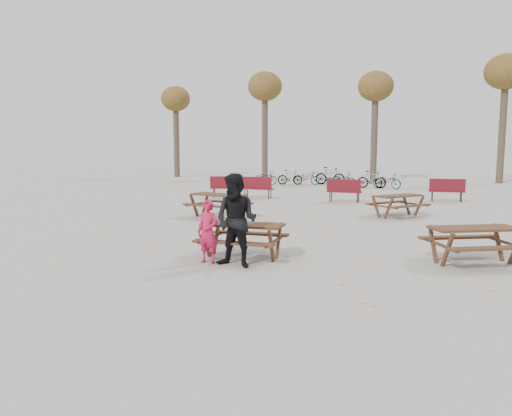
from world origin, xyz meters
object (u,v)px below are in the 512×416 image
(picnic_table_east, at_px, (474,245))
(picnic_table_north, at_px, (218,206))
(food_tray, at_px, (242,224))
(child, at_px, (208,232))
(main_picnic_table, at_px, (243,232))
(soda_bottle, at_px, (241,221))
(picnic_table_far, at_px, (398,206))
(adult, at_px, (236,221))

(picnic_table_east, bearing_deg, picnic_table_north, 123.79)
(food_tray, xyz_separation_m, child, (-0.58, -0.56, -0.11))
(main_picnic_table, distance_m, soda_bottle, 0.31)
(picnic_table_far, bearing_deg, adult, -157.07)
(food_tray, height_order, picnic_table_north, picnic_table_north)
(adult, xyz_separation_m, picnic_table_east, (4.71, 1.77, -0.57))
(adult, relative_size, picnic_table_far, 1.09)
(picnic_table_far, bearing_deg, picnic_table_north, 151.69)
(main_picnic_table, xyz_separation_m, soda_bottle, (0.02, -0.17, 0.26))
(adult, xyz_separation_m, picnic_table_north, (-2.94, 6.39, -0.55))
(adult, relative_size, picnic_table_north, 1.00)
(main_picnic_table, bearing_deg, picnic_table_far, 67.88)
(food_tray, bearing_deg, picnic_table_north, 116.40)
(main_picnic_table, height_order, food_tray, food_tray)
(child, bearing_deg, picnic_table_north, 120.07)
(picnic_table_north, bearing_deg, picnic_table_far, 32.74)
(soda_bottle, relative_size, child, 0.12)
(food_tray, distance_m, picnic_table_east, 4.96)
(food_tray, xyz_separation_m, picnic_table_far, (3.07, 7.79, -0.41))
(picnic_table_north, bearing_deg, soda_bottle, -50.62)
(child, relative_size, picnic_table_east, 0.75)
(picnic_table_far, bearing_deg, food_tray, -159.34)
(soda_bottle, distance_m, picnic_table_far, 8.42)
(soda_bottle, distance_m, picnic_table_north, 6.40)
(main_picnic_table, xyz_separation_m, child, (-0.54, -0.70, 0.09))
(main_picnic_table, height_order, picnic_table_north, picnic_table_north)
(adult, bearing_deg, picnic_table_north, 122.91)
(food_tray, relative_size, soda_bottle, 1.06)
(food_tray, height_order, adult, adult)
(adult, bearing_deg, soda_bottle, 109.04)
(main_picnic_table, distance_m, food_tray, 0.25)
(soda_bottle, xyz_separation_m, picnic_table_north, (-2.81, 5.73, -0.43))
(main_picnic_table, distance_m, picnic_table_east, 4.95)
(main_picnic_table, relative_size, soda_bottle, 10.59)
(picnic_table_far, bearing_deg, picnic_table_east, -123.19)
(soda_bottle, bearing_deg, picnic_table_north, 116.15)
(soda_bottle, distance_m, child, 0.79)
(child, distance_m, picnic_table_north, 6.65)
(soda_bottle, xyz_separation_m, child, (-0.56, -0.53, -0.17))
(food_tray, bearing_deg, child, -135.81)
(main_picnic_table, bearing_deg, food_tray, -74.44)
(main_picnic_table, relative_size, child, 1.32)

